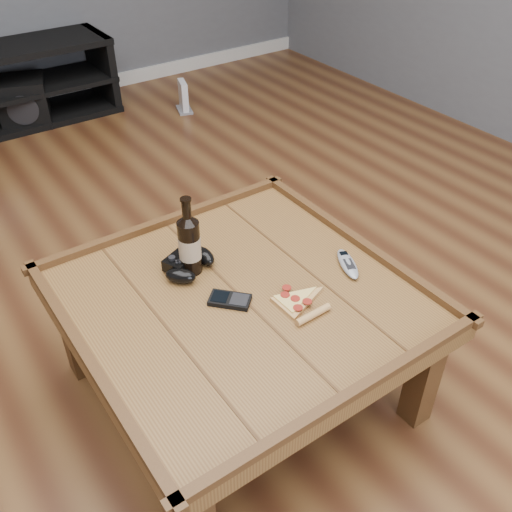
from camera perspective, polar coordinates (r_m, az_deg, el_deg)
ground at (r=2.08m, az=-1.40°, el=-13.36°), size 6.00×6.00×0.00m
baseboard at (r=4.44m, az=-24.08°, el=13.55°), size 5.00×0.02×0.10m
coffee_table at (r=1.80m, az=-1.59°, el=-5.41°), size 1.03×1.03×0.48m
media_console at (r=4.16m, az=-23.89°, el=15.03°), size 1.40×0.45×0.50m
beer_bottle at (r=1.80m, az=-6.68°, el=1.31°), size 0.07×0.07×0.27m
game_controller at (r=1.85m, az=-6.82°, el=-0.73°), size 0.19×0.17×0.06m
pizza_slice at (r=1.72m, az=4.19°, el=-4.68°), size 0.14×0.22×0.02m
smartphone at (r=1.73m, az=-2.63°, el=-4.40°), size 0.13×0.14×0.02m
remote_control at (r=1.88m, az=9.16°, el=-0.76°), size 0.11×0.17×0.02m
subwoofer at (r=4.17m, az=-22.23°, el=14.10°), size 0.38×0.38×0.31m
game_console at (r=4.13m, az=-7.26°, el=15.44°), size 0.14×0.19×0.21m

